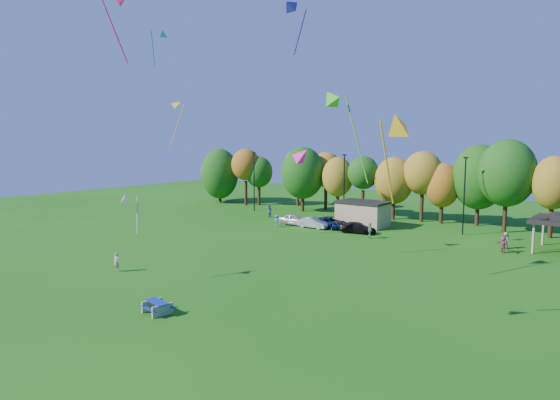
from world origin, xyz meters
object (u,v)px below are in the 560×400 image
Objects in this scene: picnic_table at (157,306)px; car_c at (331,222)px; car_b at (313,223)px; kite_flyer at (116,262)px; car_a at (295,220)px; car_d at (358,228)px.

picnic_table is 34.07m from car_c.
car_b is 2.31m from car_c.
kite_flyer is at bearing 176.11° from car_b.
picnic_table is 0.50× the size of car_b.
car_a reaches higher than car_b.
kite_flyer is 0.40× the size of car_b.
car_d is (9.15, 0.05, -0.08)m from car_a.
kite_flyer is 27.75m from car_a.
car_a is 1.05× the size of car_b.
kite_flyer reaches higher than car_d.
car_d is (4.30, -1.08, -0.05)m from car_c.
picnic_table is at bearing -164.29° from car_b.
kite_flyer is at bearing -168.57° from car_c.
car_a is 3.11m from car_b.
kite_flyer is (-10.85, 4.40, 0.36)m from picnic_table.
car_d is at bearing 64.92° from kite_flyer.
car_c reaches higher than car_d.
kite_flyer is at bearing 153.40° from car_d.
car_a is at bearing 121.34° from car_c.
picnic_table is at bearing -149.22° from car_c.
picnic_table is 0.48× the size of car_a.
picnic_table is at bearing -31.63° from kite_flyer.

